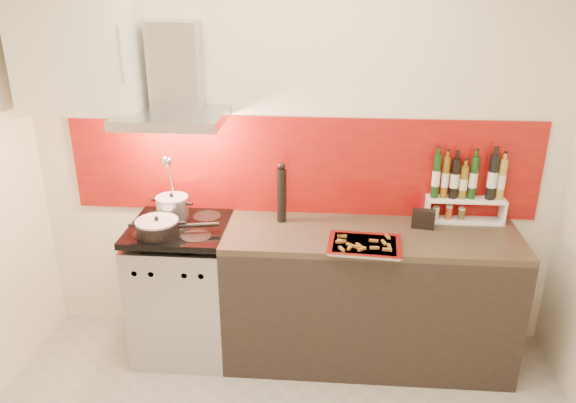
# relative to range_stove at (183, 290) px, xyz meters

# --- Properties ---
(back_wall) EXTENTS (3.40, 0.02, 2.60)m
(back_wall) POSITION_rel_range_stove_xyz_m (0.70, 0.30, 0.86)
(back_wall) COLOR silver
(back_wall) RESTS_ON ground
(backsplash) EXTENTS (3.00, 0.02, 0.64)m
(backsplash) POSITION_rel_range_stove_xyz_m (0.75, 0.29, 0.78)
(backsplash) COLOR maroon
(backsplash) RESTS_ON back_wall
(range_stove) EXTENTS (0.60, 0.60, 0.91)m
(range_stove) POSITION_rel_range_stove_xyz_m (0.00, 0.00, 0.00)
(range_stove) COLOR #B7B7BA
(range_stove) RESTS_ON ground
(counter) EXTENTS (1.80, 0.60, 0.90)m
(counter) POSITION_rel_range_stove_xyz_m (1.20, 0.00, 0.01)
(counter) COLOR black
(counter) RESTS_ON ground
(range_hood) EXTENTS (0.62, 0.50, 0.61)m
(range_hood) POSITION_rel_range_stove_xyz_m (0.00, 0.14, 1.30)
(range_hood) COLOR #B7B7BA
(range_hood) RESTS_ON back_wall
(upper_cabinet) EXTENTS (0.70, 0.35, 0.72)m
(upper_cabinet) POSITION_rel_range_stove_xyz_m (-0.55, 0.13, 1.51)
(upper_cabinet) COLOR white
(upper_cabinet) RESTS_ON back_wall
(stock_pot) EXTENTS (0.20, 0.20, 0.18)m
(stock_pot) POSITION_rel_range_stove_xyz_m (-0.05, 0.09, 0.55)
(stock_pot) COLOR #B7B7BA
(stock_pot) RESTS_ON range_stove
(saute_pan) EXTENTS (0.49, 0.26, 0.12)m
(saute_pan) POSITION_rel_range_stove_xyz_m (-0.08, -0.14, 0.51)
(saute_pan) COLOR black
(saute_pan) RESTS_ON range_stove
(utensil_jar) EXTENTS (0.10, 0.14, 0.46)m
(utensil_jar) POSITION_rel_range_stove_xyz_m (-0.04, 0.05, 0.60)
(utensil_jar) COLOR silver
(utensil_jar) RESTS_ON range_stove
(pepper_mill) EXTENTS (0.06, 0.06, 0.39)m
(pepper_mill) POSITION_rel_range_stove_xyz_m (0.64, 0.14, 0.65)
(pepper_mill) COLOR black
(pepper_mill) RESTS_ON counter
(step_shelf) EXTENTS (0.49, 0.13, 0.45)m
(step_shelf) POSITION_rel_range_stove_xyz_m (1.79, 0.23, 0.67)
(step_shelf) COLOR white
(step_shelf) RESTS_ON counter
(caddy_box) EXTENTS (0.15, 0.08, 0.12)m
(caddy_box) POSITION_rel_range_stove_xyz_m (1.52, 0.11, 0.52)
(caddy_box) COLOR black
(caddy_box) RESTS_ON counter
(baking_tray) EXTENTS (0.44, 0.35, 0.03)m
(baking_tray) POSITION_rel_range_stove_xyz_m (1.15, -0.20, 0.47)
(baking_tray) COLOR silver
(baking_tray) RESTS_ON counter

